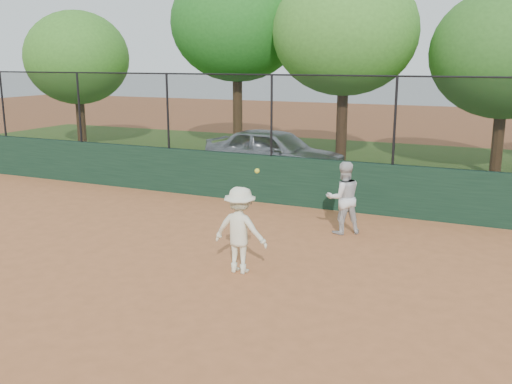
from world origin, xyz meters
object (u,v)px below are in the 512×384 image
at_px(tree_0, 77,58).
at_px(tree_1, 237,23).
at_px(parked_car, 274,152).
at_px(tree_3, 506,54).
at_px(player_second, 343,198).
at_px(tree_2, 345,32).
at_px(player_main, 240,230).

relative_size(tree_0, tree_1, 0.78).
relative_size(parked_car, tree_1, 0.63).
bearing_deg(tree_3, tree_0, -177.36).
xyz_separation_m(parked_car, tree_3, (6.23, 2.88, 2.95)).
xyz_separation_m(player_second, tree_2, (-2.19, 7.46, 3.66)).
bearing_deg(tree_3, tree_2, -176.50).
relative_size(player_main, tree_2, 0.29).
height_order(parked_car, tree_2, tree_2).
bearing_deg(tree_2, tree_3, 3.50).
bearing_deg(player_second, tree_1, -86.68).
relative_size(player_second, tree_1, 0.22).
xyz_separation_m(tree_1, tree_3, (9.19, -0.60, -1.15)).
relative_size(parked_car, tree_0, 0.82).
bearing_deg(tree_1, parked_car, -49.67).
bearing_deg(tree_0, tree_2, 2.25).
distance_m(player_main, tree_1, 13.20).
height_order(tree_1, tree_3, tree_1).
xyz_separation_m(tree_0, tree_3, (15.62, 0.72, 0.10)).
xyz_separation_m(player_second, tree_3, (2.67, 7.76, 2.95)).
distance_m(parked_car, tree_2, 4.69).
height_order(parked_car, tree_1, tree_1).
xyz_separation_m(player_main, tree_3, (3.63, 10.64, 2.97)).
bearing_deg(parked_car, player_second, -136.58).
relative_size(player_second, tree_2, 0.23).
bearing_deg(tree_3, tree_1, 176.28).
xyz_separation_m(parked_car, tree_1, (-2.96, 3.48, 4.10)).
distance_m(tree_1, tree_3, 9.28).
xyz_separation_m(player_main, tree_2, (-1.23, 10.35, 3.68)).
distance_m(player_main, tree_2, 11.05).
distance_m(player_second, tree_1, 11.36).
bearing_deg(tree_1, tree_3, -3.72).
distance_m(player_second, player_main, 3.04).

